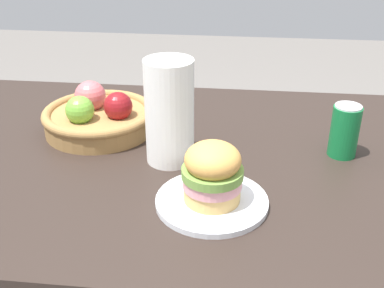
{
  "coord_description": "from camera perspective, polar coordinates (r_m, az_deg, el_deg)",
  "views": [
    {
      "loc": [
        0.14,
        -0.99,
        1.29
      ],
      "look_at": [
        0.04,
        -0.06,
        0.81
      ],
      "focal_mm": 44.56,
      "sensor_mm": 36.0,
      "label": 1
    }
  ],
  "objects": [
    {
      "name": "dining_table",
      "position": [
        1.19,
        -1.46,
        -5.51
      ],
      "size": [
        1.4,
        0.9,
        0.75
      ],
      "color": "#2D231E",
      "rests_on": "ground_plane"
    },
    {
      "name": "plate",
      "position": [
        0.95,
        2.39,
        -6.89
      ],
      "size": [
        0.22,
        0.22,
        0.01
      ],
      "primitive_type": "cylinder",
      "color": "white",
      "rests_on": "dining_table"
    },
    {
      "name": "sandwich",
      "position": [
        0.92,
        2.47,
        -3.43
      ],
      "size": [
        0.12,
        0.12,
        0.12
      ],
      "color": "#DBAD60",
      "rests_on": "plate"
    },
    {
      "name": "soda_can",
      "position": [
        1.16,
        17.8,
        1.52
      ],
      "size": [
        0.07,
        0.07,
        0.13
      ],
      "color": "#147238",
      "rests_on": "dining_table"
    },
    {
      "name": "fruit_basket",
      "position": [
        1.26,
        -11.12,
        3.35
      ],
      "size": [
        0.29,
        0.29,
        0.12
      ],
      "color": "#9E7542",
      "rests_on": "dining_table"
    },
    {
      "name": "paper_towel_roll",
      "position": [
        1.06,
        -2.71,
        3.84
      ],
      "size": [
        0.11,
        0.11,
        0.24
      ],
      "primitive_type": "cylinder",
      "color": "white",
      "rests_on": "dining_table"
    }
  ]
}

